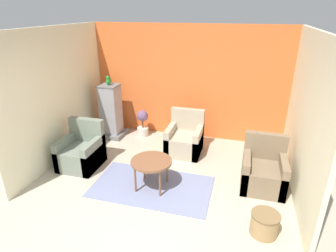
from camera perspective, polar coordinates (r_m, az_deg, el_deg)
The scene contains 13 objects.
ground_plane at distance 4.34m, azimuth -6.41°, elevation -20.01°, with size 20.00×20.00×0.00m, color #B2A893.
wall_back_accent at distance 6.66m, azimuth 4.04°, elevation 8.73°, with size 4.64×0.06×2.64m.
wall_left at distance 6.06m, azimuth -21.47°, elevation 5.73°, with size 0.06×3.38×2.64m.
wall_right at distance 4.99m, azimuth 26.26°, elevation 1.43°, with size 0.06×3.38×2.64m.
area_rug at distance 5.12m, azimuth -3.27°, elevation -12.16°, with size 2.09×1.19×0.01m.
coffee_table at distance 4.86m, azimuth -3.40°, elevation -7.52°, with size 0.71×0.71×0.54m.
armchair_left at distance 5.86m, azimuth -17.16°, elevation -5.12°, with size 0.73×0.77×0.91m.
armchair_right at distance 5.26m, azimuth 18.80°, elevation -8.76°, with size 0.73×0.77×0.91m.
armchair_middle at distance 6.14m, azimuth 3.40°, elevation -2.76°, with size 0.73×0.77×0.91m.
birdcage at distance 6.94m, azimuth -11.50°, elevation 2.69°, with size 0.60×0.60×1.29m.
parrot at distance 6.72m, azimuth -12.02°, elevation 9.02°, with size 0.10×0.19×0.22m.
potted_plant at distance 6.91m, azimuth -5.21°, elevation 0.82°, with size 0.30×0.28×0.66m.
wicker_basket at distance 4.34m, azimuth 19.02°, elevation -18.18°, with size 0.40×0.40×0.34m.
Camera 1 is at (1.29, -2.92, 2.95)m, focal length 30.00 mm.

